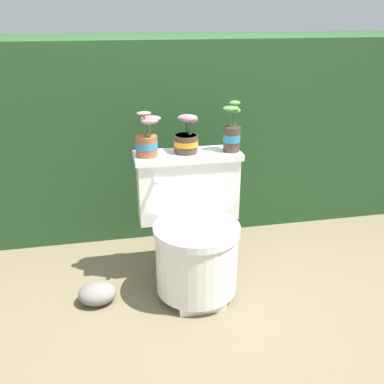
% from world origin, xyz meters
% --- Properties ---
extents(ground_plane, '(12.00, 12.00, 0.00)m').
position_xyz_m(ground_plane, '(0.00, 0.00, 0.00)').
color(ground_plane, '#75664C').
extents(hedge_backdrop, '(3.92, 0.83, 1.17)m').
position_xyz_m(hedge_backdrop, '(0.00, 1.09, 0.58)').
color(hedge_backdrop, '#234723').
rests_on(hedge_backdrop, ground).
extents(toilet, '(0.52, 0.52, 0.67)m').
position_xyz_m(toilet, '(-0.07, 0.12, 0.30)').
color(toilet, white).
rests_on(toilet, ground).
extents(potted_plant_left, '(0.13, 0.12, 0.22)m').
position_xyz_m(potted_plant_left, '(-0.26, 0.25, 0.75)').
color(potted_plant_left, '#9E5638').
rests_on(potted_plant_left, toilet).
extents(potted_plant_midleft, '(0.12, 0.12, 0.18)m').
position_xyz_m(potted_plant_midleft, '(-0.07, 0.27, 0.74)').
color(potted_plant_midleft, '#47382D').
rests_on(potted_plant_midleft, toilet).
extents(potted_plant_middle, '(0.09, 0.10, 0.24)m').
position_xyz_m(potted_plant_middle, '(0.15, 0.25, 0.76)').
color(potted_plant_middle, '#47382D').
rests_on(potted_plant_middle, toilet).
extents(garden_stone, '(0.18, 0.15, 0.10)m').
position_xyz_m(garden_stone, '(-0.55, 0.07, 0.05)').
color(garden_stone, gray).
rests_on(garden_stone, ground).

